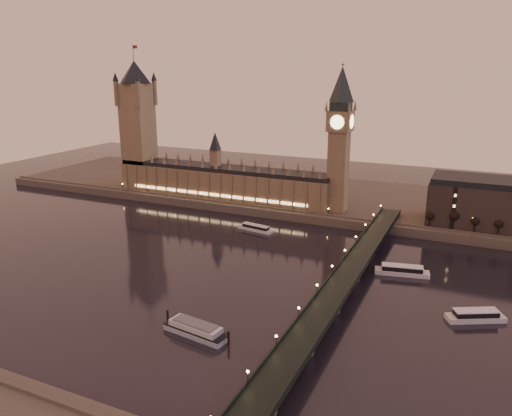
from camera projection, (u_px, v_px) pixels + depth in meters
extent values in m
plane|color=black|center=(184.00, 264.00, 282.07)|extent=(700.00, 700.00, 0.00)
cube|color=#423D35|center=(322.00, 197.00, 413.38)|extent=(560.00, 130.00, 6.00)
cube|color=brown|center=(223.00, 184.00, 399.11)|extent=(180.00, 26.00, 22.00)
cube|color=black|center=(222.00, 168.00, 395.63)|extent=(180.00, 22.00, 3.20)
cube|color=#FFCC7F|center=(215.00, 195.00, 388.97)|extent=(153.00, 0.25, 2.20)
cube|color=brown|center=(139.00, 137.00, 422.04)|extent=(22.00, 22.00, 88.00)
cone|color=black|center=(134.00, 72.00, 407.41)|extent=(31.68, 31.68, 18.00)
cylinder|color=black|center=(133.00, 53.00, 403.27)|extent=(0.44, 0.44, 12.00)
cube|color=maroon|center=(135.00, 47.00, 401.14)|extent=(4.00, 0.15, 2.50)
cube|color=brown|center=(338.00, 172.00, 356.49)|extent=(13.00, 13.00, 58.00)
cube|color=brown|center=(340.00, 121.00, 346.54)|extent=(16.00, 16.00, 14.00)
cylinder|color=#FFEAA5|center=(337.00, 122.00, 339.40)|extent=(9.60, 0.35, 9.60)
cylinder|color=#FFEAA5|center=(329.00, 120.00, 349.82)|extent=(0.35, 9.60, 9.60)
cube|color=black|center=(341.00, 106.00, 343.78)|extent=(13.00, 13.00, 6.00)
cone|color=black|center=(342.00, 84.00, 339.64)|extent=(17.68, 17.68, 24.00)
sphere|color=gold|center=(343.00, 64.00, 336.05)|extent=(2.00, 2.00, 2.00)
cube|color=black|center=(344.00, 279.00, 243.01)|extent=(13.00, 260.00, 2.00)
cube|color=black|center=(331.00, 274.00, 245.12)|extent=(0.60, 260.00, 1.00)
cube|color=black|center=(357.00, 279.00, 240.07)|extent=(0.60, 260.00, 1.00)
cylinder|color=black|center=(427.00, 221.00, 326.92)|extent=(0.70, 0.70, 8.22)
sphere|color=black|center=(428.00, 215.00, 325.74)|extent=(5.48, 5.48, 5.48)
cylinder|color=black|center=(451.00, 224.00, 321.18)|extent=(0.70, 0.70, 8.22)
sphere|color=black|center=(451.00, 217.00, 319.99)|extent=(5.48, 5.48, 5.48)
cylinder|color=black|center=(475.00, 227.00, 315.43)|extent=(0.70, 0.70, 8.22)
sphere|color=black|center=(476.00, 220.00, 314.25)|extent=(5.48, 5.48, 5.48)
cylinder|color=black|center=(500.00, 229.00, 309.69)|extent=(0.70, 0.70, 8.22)
sphere|color=black|center=(501.00, 223.00, 308.50)|extent=(5.48, 5.48, 5.48)
cube|color=silver|center=(256.00, 229.00, 338.94)|extent=(26.84, 10.08, 1.93)
cube|color=black|center=(256.00, 227.00, 338.41)|extent=(19.94, 7.91, 1.93)
cube|color=silver|center=(256.00, 225.00, 338.10)|extent=(20.50, 8.22, 0.35)
cube|color=silver|center=(402.00, 272.00, 267.82)|extent=(29.17, 12.46, 2.40)
cube|color=black|center=(402.00, 268.00, 267.16)|extent=(21.70, 9.78, 2.40)
cube|color=silver|center=(402.00, 266.00, 266.77)|extent=(22.31, 10.16, 0.44)
cube|color=silver|center=(475.00, 318.00, 219.70)|extent=(25.66, 17.70, 2.32)
cube|color=black|center=(476.00, 313.00, 219.06)|extent=(19.24, 13.58, 2.32)
cube|color=silver|center=(476.00, 310.00, 218.68)|extent=(19.81, 14.06, 0.42)
cube|color=#9AADC4|center=(196.00, 332.00, 207.93)|extent=(29.85, 12.19, 2.35)
cube|color=black|center=(196.00, 329.00, 207.54)|extent=(29.85, 12.19, 0.45)
cube|color=silver|center=(196.00, 326.00, 207.16)|extent=(24.34, 10.52, 2.35)
cube|color=#595B5E|center=(195.00, 323.00, 206.74)|extent=(20.62, 9.11, 0.63)
cylinder|color=black|center=(168.00, 317.00, 216.77)|extent=(1.00, 1.00, 6.16)
cylinder|color=black|center=(228.00, 338.00, 199.79)|extent=(1.00, 1.00, 6.16)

